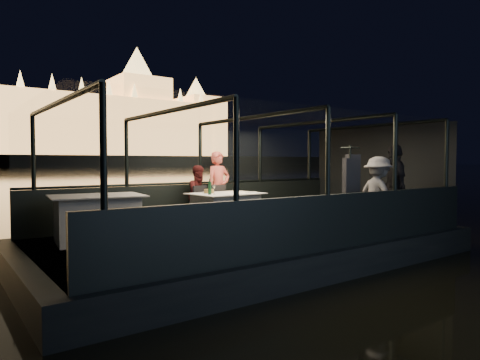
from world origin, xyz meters
TOP-DOWN VIEW (x-y plane):
  - boat_hull at (0.00, 0.00)m, footprint 8.60×4.40m
  - boat_deck at (0.00, 0.00)m, footprint 8.00×4.00m
  - gunwale_port at (0.00, 2.00)m, footprint 8.00×0.08m
  - gunwale_starboard at (0.00, -2.00)m, footprint 8.00×0.08m
  - cabin_glass_port at (0.00, 2.00)m, footprint 8.00×0.02m
  - cabin_glass_starboard at (0.00, -2.00)m, footprint 8.00×0.02m
  - cabin_roof_glass at (0.00, 0.00)m, footprint 8.00×4.00m
  - end_wall_fore at (-4.00, 0.00)m, footprint 0.02×4.00m
  - end_wall_aft at (4.00, 0.00)m, footprint 0.02×4.00m
  - canopy_ribs at (0.00, 0.00)m, footprint 8.00×4.00m
  - dining_table_central at (-0.12, 0.74)m, footprint 1.51×1.14m
  - dining_table_aft at (-2.77, 0.91)m, footprint 1.70×1.32m
  - chair_port_left at (-0.31, 1.32)m, footprint 0.51×0.51m
  - chair_port_right at (0.11, 1.19)m, footprint 0.48×0.48m
  - coat_stand at (1.21, -1.44)m, footprint 0.58×0.52m
  - person_woman_coral at (0.25, 1.60)m, footprint 0.62×0.44m
  - person_man_maroon at (-0.26, 1.59)m, footprint 0.67×0.54m
  - passenger_stripe at (2.06, -1.46)m, footprint 0.73×1.08m
  - passenger_dark at (2.69, -1.39)m, footprint 1.01×1.10m
  - wine_bottle at (-0.61, 0.59)m, footprint 0.08×0.08m
  - bread_basket at (-0.42, 0.93)m, footprint 0.24×0.24m
  - amber_candle at (0.19, 0.77)m, footprint 0.07×0.07m
  - plate_near at (0.40, 0.55)m, footprint 0.33×0.33m
  - plate_far at (-0.38, 1.04)m, footprint 0.29×0.29m
  - wine_glass_white at (-0.51, 0.59)m, footprint 0.07×0.07m
  - wine_glass_red at (0.28, 0.92)m, footprint 0.08×0.08m

SIDE VIEW (x-z plane):
  - boat_hull at x=0.00m, z-range -0.50..0.50m
  - boat_deck at x=0.00m, z-range 0.46..0.50m
  - dining_table_central at x=-0.12m, z-range 0.50..1.27m
  - dining_table_aft at x=-2.77m, z-range 0.47..1.30m
  - gunwale_port at x=0.00m, z-range 0.50..1.40m
  - gunwale_starboard at x=0.00m, z-range 0.50..1.40m
  - chair_port_left at x=-0.31m, z-range 0.51..1.39m
  - chair_port_right at x=0.11m, z-range 0.50..1.40m
  - person_woman_coral at x=0.25m, z-range 0.42..2.08m
  - person_man_maroon at x=-0.26m, z-range 0.58..1.92m
  - plate_near at x=0.40m, z-range 1.26..1.28m
  - plate_far at x=-0.38m, z-range 1.26..1.28m
  - bread_basket at x=-0.42m, z-range 1.26..1.35m
  - amber_candle at x=0.19m, z-range 1.26..1.35m
  - passenger_stripe at x=2.06m, z-range 0.58..2.12m
  - passenger_dark at x=2.69m, z-range 0.45..2.25m
  - wine_glass_white at x=-0.51m, z-range 1.27..1.45m
  - wine_glass_red at x=0.28m, z-range 1.26..1.46m
  - coat_stand at x=1.21m, z-range 0.53..2.27m
  - wine_bottle at x=-0.61m, z-range 1.25..1.58m
  - end_wall_fore at x=-4.00m, z-range 0.50..2.80m
  - end_wall_aft at x=4.00m, z-range 0.50..2.80m
  - canopy_ribs at x=0.00m, z-range 0.50..2.80m
  - cabin_glass_port at x=0.00m, z-range 1.40..2.80m
  - cabin_glass_starboard at x=0.00m, z-range 1.40..2.80m
  - cabin_roof_glass at x=0.00m, z-range 2.79..2.81m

